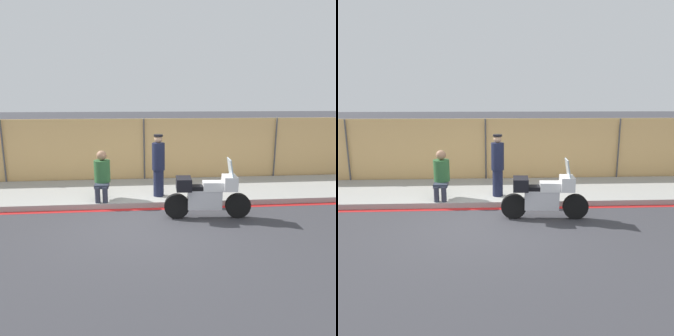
% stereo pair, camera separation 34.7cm
% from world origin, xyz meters
% --- Properties ---
extents(ground_plane, '(120.00, 120.00, 0.00)m').
position_xyz_m(ground_plane, '(0.00, 0.00, 0.00)').
color(ground_plane, '#38383D').
extents(sidewalk, '(34.20, 2.66, 0.15)m').
position_xyz_m(sidewalk, '(0.00, 2.41, 0.08)').
color(sidewalk, '#9E9E99').
rests_on(sidewalk, ground_plane).
extents(curb_paint_stripe, '(34.20, 0.18, 0.01)m').
position_xyz_m(curb_paint_stripe, '(0.00, 0.99, 0.00)').
color(curb_paint_stripe, red).
rests_on(curb_paint_stripe, ground_plane).
extents(storefront_fence, '(32.49, 0.17, 2.20)m').
position_xyz_m(storefront_fence, '(0.00, 3.83, 1.10)').
color(storefront_fence, '#E5B26B').
rests_on(storefront_fence, ground_plane).
extents(motorcycle, '(2.12, 0.58, 1.48)m').
position_xyz_m(motorcycle, '(1.44, 0.23, 0.60)').
color(motorcycle, black).
rests_on(motorcycle, ground_plane).
extents(officer_standing, '(0.36, 0.36, 1.75)m').
position_xyz_m(officer_standing, '(0.36, 1.68, 1.05)').
color(officer_standing, '#191E38').
rests_on(officer_standing, sidewalk).
extents(person_seated_on_curb, '(0.44, 0.71, 1.34)m').
position_xyz_m(person_seated_on_curb, '(-1.20, 1.56, 0.89)').
color(person_seated_on_curb, '#2D3342').
rests_on(person_seated_on_curb, sidewalk).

